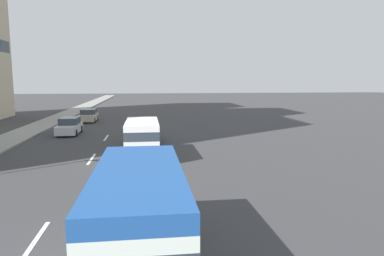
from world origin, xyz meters
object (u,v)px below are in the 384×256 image
Objects in this scene: car_lead at (89,116)px; car_fourth at (147,132)px; van_fifth at (142,137)px; car_third at (70,126)px; minibus_second at (139,216)px.

car_fourth is (-15.10, -7.09, 0.05)m from car_lead.
car_third is at bearing 31.75° from van_fifth.
minibus_second is at bearing 15.51° from car_third.
car_lead is at bearing 179.10° from car_third.
minibus_second reaches higher than car_third.
car_lead is at bearing 25.15° from car_fourth.
minibus_second is 26.20m from car_third.
van_fifth reaches higher than car_fourth.
car_fourth is at bearing 25.15° from car_lead.
car_third is 8.74m from car_fourth.
van_fifth is at bearing 177.10° from car_fourth.
van_fifth is (-6.32, 0.32, 0.62)m from car_fourth.
car_lead is at bearing 17.54° from van_fifth.
car_fourth is 6.36m from van_fifth.
car_third is (-10.22, 0.16, 0.01)m from car_lead.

